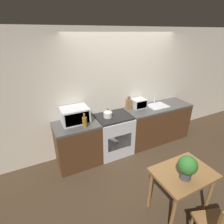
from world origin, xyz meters
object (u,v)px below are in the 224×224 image
(microwave, at_px, (75,115))
(toaster_oven, at_px, (139,103))
(stove_range, at_px, (113,135))
(kettle, at_px, (108,113))
(bottle, at_px, (85,122))
(dining_table, at_px, (182,179))

(microwave, distance_m, toaster_oven, 1.52)
(stove_range, relative_size, kettle, 4.73)
(kettle, height_order, microwave, microwave)
(microwave, bearing_deg, bottle, -68.12)
(microwave, relative_size, toaster_oven, 1.68)
(bottle, bearing_deg, kettle, 18.06)
(kettle, distance_m, microwave, 0.67)
(stove_range, bearing_deg, bottle, -165.80)
(toaster_oven, bearing_deg, bottle, -166.93)
(kettle, bearing_deg, stove_range, -4.65)
(stove_range, height_order, microwave, microwave)
(kettle, height_order, toaster_oven, toaster_oven)
(stove_range, height_order, kettle, kettle)
(dining_table, bearing_deg, microwave, 119.03)
(microwave, distance_m, dining_table, 2.11)
(kettle, relative_size, microwave, 0.37)
(microwave, xyz_separation_m, bottle, (0.11, -0.26, -0.04))
(kettle, distance_m, bottle, 0.58)
(bottle, bearing_deg, dining_table, -59.83)
(microwave, relative_size, bottle, 1.92)
(stove_range, xyz_separation_m, toaster_oven, (0.73, 0.16, 0.55))
(kettle, distance_m, dining_table, 1.79)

